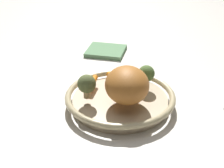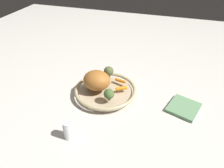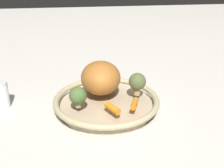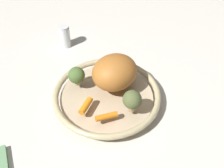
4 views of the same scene
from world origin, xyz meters
name	(u,v)px [view 4 (image 4 of 4)]	position (x,y,z in m)	size (l,w,h in m)	color
ground_plane	(107,102)	(0.00, 0.00, 0.00)	(2.56, 2.56, 0.00)	beige
serving_bowl	(107,97)	(0.00, 0.00, 0.02)	(0.28, 0.28, 0.04)	tan
roast_chicken_piece	(115,72)	(-0.01, 0.04, 0.08)	(0.12, 0.11, 0.09)	#A86429
baby_carrot_near_rim	(106,116)	(0.07, -0.05, 0.05)	(0.01, 0.01, 0.05)	orange
baby_carrot_back	(86,106)	(0.01, -0.07, 0.05)	(0.02, 0.02, 0.05)	orange
broccoli_floret_mid	(132,100)	(0.08, 0.01, 0.08)	(0.05, 0.05, 0.06)	tan
broccoli_floret_edge	(77,75)	(-0.07, -0.04, 0.07)	(0.04, 0.04, 0.05)	tan
salt_shaker	(65,36)	(-0.28, 0.05, 0.04)	(0.03, 0.03, 0.08)	silver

